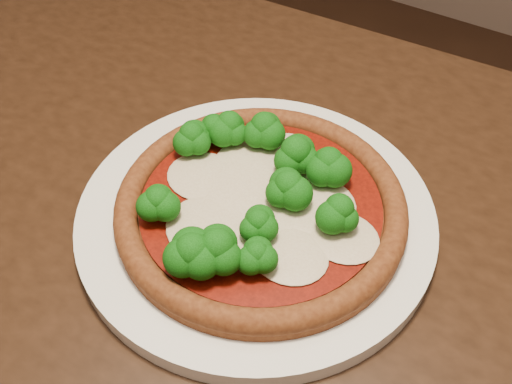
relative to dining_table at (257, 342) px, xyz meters
The scene contains 3 objects.
dining_table is the anchor object (origin of this frame).
plate 0.13m from the dining_table, 124.35° to the left, with size 0.34×0.34×0.02m, color white.
pizza 0.15m from the dining_table, 122.48° to the left, with size 0.27×0.27×0.06m.
Camera 1 is at (0.06, -0.14, 1.17)m, focal length 40.00 mm.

